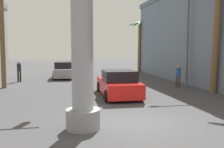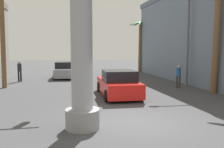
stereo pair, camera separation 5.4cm
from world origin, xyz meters
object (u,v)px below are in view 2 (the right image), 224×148
(pedestrian_mid_right, at_px, (178,74))
(pedestrian_far_left, at_px, (20,70))
(car_lead, at_px, (118,84))
(car_far, at_px, (64,70))
(traffic_light_mast, at_px, (18,22))
(street_lamp, at_px, (184,29))
(palm_tree_near_right, at_px, (218,19))
(palm_tree_mid_left, at_px, (2,7))
(palm_tree_far_right, at_px, (140,39))

(pedestrian_mid_right, bearing_deg, pedestrian_far_left, 153.56)
(car_lead, height_order, car_far, same)
(traffic_light_mast, relative_size, pedestrian_far_left, 3.34)
(street_lamp, bearing_deg, palm_tree_near_right, -81.77)
(car_lead, relative_size, pedestrian_mid_right, 2.87)
(car_lead, distance_m, car_far, 10.73)
(traffic_light_mast, distance_m, palm_tree_near_right, 11.68)
(traffic_light_mast, height_order, pedestrian_far_left, traffic_light_mast)
(traffic_light_mast, height_order, car_lead, traffic_light_mast)
(traffic_light_mast, distance_m, car_lead, 6.54)
(car_lead, xyz_separation_m, palm_tree_mid_left, (-7.31, 4.73, 5.05))
(car_far, relative_size, palm_tree_near_right, 0.63)
(car_far, bearing_deg, palm_tree_far_right, 27.41)
(traffic_light_mast, relative_size, pedestrian_mid_right, 3.60)
(palm_tree_near_right, distance_m, pedestrian_far_left, 15.93)
(traffic_light_mast, xyz_separation_m, palm_tree_far_right, (11.76, 15.23, -0.27))
(car_lead, relative_size, palm_tree_far_right, 0.76)
(palm_tree_far_right, bearing_deg, palm_tree_mid_left, -142.61)
(street_lamp, relative_size, palm_tree_far_right, 1.15)
(car_lead, xyz_separation_m, car_far, (-2.98, 10.30, 0.03))
(car_far, relative_size, palm_tree_far_right, 0.76)
(car_far, bearing_deg, pedestrian_far_left, -149.62)
(palm_tree_mid_left, xyz_separation_m, pedestrian_mid_right, (12.28, -2.50, -4.79))
(palm_tree_mid_left, relative_size, palm_tree_far_right, 1.55)
(pedestrian_mid_right, xyz_separation_m, pedestrian_far_left, (-11.76, 5.85, 0.08))
(palm_tree_near_right, xyz_separation_m, pedestrian_far_left, (-12.95, 8.55, -3.59))
(palm_tree_mid_left, xyz_separation_m, palm_tree_far_right, (13.56, 10.36, -1.81))
(car_far, height_order, palm_tree_far_right, palm_tree_far_right)
(street_lamp, bearing_deg, car_far, 139.67)
(palm_tree_far_right, distance_m, pedestrian_mid_right, 13.27)
(street_lamp, bearing_deg, palm_tree_far_right, 87.22)
(traffic_light_mast, height_order, pedestrian_mid_right, traffic_light_mast)
(palm_tree_mid_left, bearing_deg, car_far, 52.18)
(palm_tree_near_right, bearing_deg, pedestrian_far_left, 146.56)
(palm_tree_far_right, height_order, pedestrian_mid_right, palm_tree_far_right)
(palm_tree_mid_left, relative_size, pedestrian_far_left, 5.39)
(street_lamp, bearing_deg, traffic_light_mast, -164.49)
(car_lead, height_order, palm_tree_mid_left, palm_tree_mid_left)
(traffic_light_mast, relative_size, car_lead, 1.26)
(car_lead, relative_size, pedestrian_far_left, 2.66)
(street_lamp, relative_size, pedestrian_mid_right, 4.30)
(palm_tree_far_right, relative_size, pedestrian_far_left, 3.48)
(car_lead, height_order, palm_tree_near_right, palm_tree_near_right)
(traffic_light_mast, distance_m, pedestrian_mid_right, 11.23)
(car_lead, distance_m, pedestrian_far_left, 10.55)
(street_lamp, bearing_deg, palm_tree_mid_left, 172.25)
(palm_tree_mid_left, relative_size, palm_tree_near_right, 1.29)
(traffic_light_mast, xyz_separation_m, palm_tree_mid_left, (-1.80, 4.87, 1.53))
(palm_tree_near_right, relative_size, pedestrian_mid_right, 4.50)
(palm_tree_mid_left, bearing_deg, palm_tree_near_right, -21.13)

